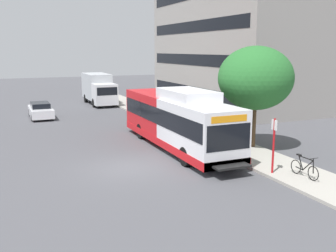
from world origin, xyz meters
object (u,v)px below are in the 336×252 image
at_px(bus_stop_sign_pole, 274,142).
at_px(street_tree_near_stop, 256,78).
at_px(box_truck_background, 99,88).
at_px(parked_car_far_lane, 41,110).
at_px(bicycle_parked, 304,168).
at_px(transit_bus, 177,120).

bearing_deg(bus_stop_sign_pole, street_tree_near_stop, 64.61).
relative_size(street_tree_near_stop, box_truck_background, 0.85).
relative_size(street_tree_near_stop, parked_car_far_lane, 1.32).
relative_size(parked_car_far_lane, box_truck_background, 0.64).
bearing_deg(parked_car_far_lane, bicycle_parked, -67.02).
height_order(bicycle_parked, street_tree_near_stop, street_tree_near_stop).
relative_size(transit_bus, street_tree_near_stop, 2.07).
bearing_deg(bus_stop_sign_pole, bicycle_parked, -49.04).
bearing_deg(bicycle_parked, bus_stop_sign_pole, 130.96).
bearing_deg(box_truck_background, parked_car_far_lane, -135.86).
distance_m(bus_stop_sign_pole, parked_car_far_lane, 22.47).
bearing_deg(bicycle_parked, transit_bus, 110.71).
relative_size(bicycle_parked, parked_car_far_lane, 0.39).
bearing_deg(parked_car_far_lane, street_tree_near_stop, -57.01).
xyz_separation_m(street_tree_near_stop, box_truck_background, (-3.85, 22.73, -2.46)).
bearing_deg(street_tree_near_stop, bicycle_parked, -102.37).
bearing_deg(street_tree_near_stop, bus_stop_sign_pole, -115.39).
height_order(bus_stop_sign_pole, parked_car_far_lane, bus_stop_sign_pole).
bearing_deg(bicycle_parked, box_truck_background, 95.24).
bearing_deg(box_truck_background, bus_stop_sign_pole, -86.51).
bearing_deg(parked_car_far_lane, bus_stop_sign_pole, -68.15).
bearing_deg(box_truck_background, transit_bus, -90.74).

